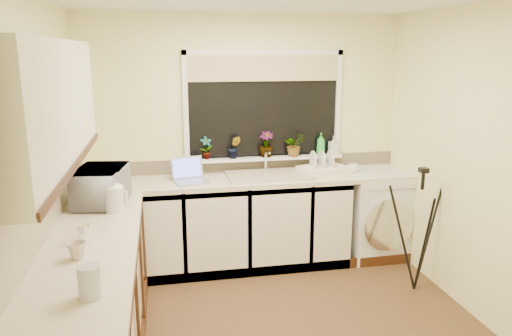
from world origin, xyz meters
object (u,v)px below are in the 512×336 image
at_px(glass_jug, 90,282).
at_px(plant_b, 234,147).
at_px(plant_a, 206,148).
at_px(cup_left, 77,251).
at_px(tripod, 419,230).
at_px(plant_c, 266,144).
at_px(plant_d, 294,145).
at_px(soap_bottle_green, 321,144).
at_px(cup_back, 353,168).
at_px(soap_bottle_clear, 334,145).
at_px(dish_rack, 324,170).
at_px(laptop, 189,175).
at_px(kettle, 114,199).
at_px(microwave, 101,186).
at_px(washing_machine, 375,212).
at_px(steel_jar, 84,233).

relative_size(glass_jug, plant_b, 0.75).
height_order(plant_a, cup_left, plant_a).
bearing_deg(tripod, plant_c, 116.81).
relative_size(tripod, plant_b, 5.01).
xyz_separation_m(tripod, plant_d, (-0.86, 1.01, 0.60)).
bearing_deg(plant_c, soap_bottle_green, 0.20).
relative_size(plant_a, cup_back, 2.06).
distance_m(soap_bottle_clear, cup_back, 0.32).
bearing_deg(plant_a, dish_rack, -9.37).
xyz_separation_m(glass_jug, cup_left, (-0.13, 0.49, -0.03)).
bearing_deg(cup_left, plant_b, 56.97).
xyz_separation_m(laptop, kettle, (-0.61, -0.79, 0.04)).
bearing_deg(cup_back, cup_left, -145.07).
xyz_separation_m(kettle, soap_bottle_green, (1.98, 1.04, 0.17)).
xyz_separation_m(laptop, plant_d, (1.07, 0.23, 0.21)).
xyz_separation_m(laptop, plant_b, (0.46, 0.23, 0.20)).
relative_size(kettle, soap_bottle_green, 0.86).
relative_size(laptop, microwave, 0.67).
relative_size(plant_c, cup_back, 2.34).
xyz_separation_m(kettle, plant_d, (1.68, 1.01, 0.17)).
bearing_deg(washing_machine, soap_bottle_clear, 152.11).
relative_size(washing_machine, tripod, 0.81).
xyz_separation_m(washing_machine, plant_d, (-0.83, 0.18, 0.71)).
relative_size(plant_c, soap_bottle_green, 1.15).
bearing_deg(cup_back, washing_machine, 4.66).
relative_size(dish_rack, cup_back, 4.08).
height_order(plant_d, cup_left, plant_d).
height_order(steel_jar, cup_back, steel_jar).
height_order(washing_machine, soap_bottle_green, soap_bottle_green).
xyz_separation_m(steel_jar, plant_a, (0.94, 1.63, 0.20)).
bearing_deg(plant_d, washing_machine, -12.10).
xyz_separation_m(microwave, soap_bottle_green, (2.09, 0.81, 0.12)).
bearing_deg(dish_rack, soap_bottle_clear, 26.06).
height_order(laptop, plant_d, plant_d).
distance_m(plant_b, soap_bottle_green, 0.90).
bearing_deg(soap_bottle_green, plant_c, -179.80).
bearing_deg(plant_c, plant_b, -176.79).
distance_m(washing_machine, dish_rack, 0.75).
bearing_deg(soap_bottle_green, soap_bottle_clear, -4.09).
height_order(steel_jar, cup_left, steel_jar).
xyz_separation_m(tripod, plant_a, (-1.75, 1.03, 0.60)).
bearing_deg(plant_b, soap_bottle_clear, 0.58).
bearing_deg(plant_a, cup_back, -8.98).
xyz_separation_m(plant_d, soap_bottle_green, (0.29, 0.03, -0.00)).
xyz_separation_m(glass_jug, plant_a, (0.81, 2.39, 0.18)).
xyz_separation_m(plant_d, cup_back, (0.56, -0.20, -0.22)).
relative_size(plant_d, cup_back, 2.11).
height_order(tripod, plant_a, plant_a).
bearing_deg(kettle, plant_a, 52.44).
distance_m(soap_bottle_clear, cup_left, 2.95).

